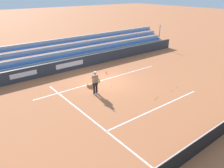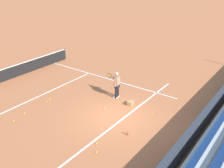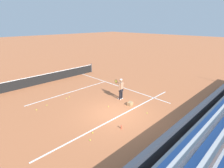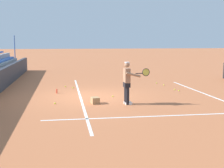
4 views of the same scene
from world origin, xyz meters
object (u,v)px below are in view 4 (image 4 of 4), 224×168
(tennis_ball_near_player, at_px, (65,86))
(tennis_ball_stray_back, at_px, (175,90))
(tennis_ball_by_box, at_px, (113,96))
(tennis_player, at_px, (127,82))
(water_bottle, at_px, (57,91))
(ball_box_cardboard, at_px, (95,100))
(tennis_ball_far_left, at_px, (73,88))
(tennis_ball_midcourt, at_px, (179,91))
(tennis_ball_far_right, at_px, (157,83))
(tennis_ball_on_baseline, at_px, (164,85))
(tennis_ball_toward_net, at_px, (55,103))

(tennis_ball_near_player, distance_m, tennis_ball_stray_back, 5.94)
(tennis_ball_by_box, bearing_deg, tennis_player, 10.87)
(water_bottle, bearing_deg, ball_box_cardboard, 30.22)
(tennis_ball_far_left, bearing_deg, tennis_ball_near_player, -141.54)
(tennis_ball_midcourt, height_order, water_bottle, water_bottle)
(tennis_ball_near_player, height_order, tennis_ball_far_right, same)
(tennis_ball_on_baseline, relative_size, tennis_ball_by_box, 1.00)
(tennis_ball_midcourt, bearing_deg, ball_box_cardboard, -61.55)
(tennis_ball_by_box, bearing_deg, tennis_ball_stray_back, 112.44)
(tennis_ball_near_player, bearing_deg, tennis_ball_by_box, 32.10)
(tennis_player, bearing_deg, tennis_ball_far_left, -155.89)
(tennis_ball_near_player, xyz_separation_m, tennis_ball_far_right, (-0.59, 5.41, 0.00))
(tennis_ball_far_right, distance_m, tennis_ball_on_baseline, 0.87)
(tennis_ball_midcourt, height_order, tennis_ball_by_box, same)
(tennis_ball_toward_net, bearing_deg, tennis_ball_midcourt, 110.56)
(tennis_ball_far_right, relative_size, water_bottle, 0.30)
(ball_box_cardboard, height_order, water_bottle, ball_box_cardboard)
(tennis_player, distance_m, ball_box_cardboard, 1.52)
(tennis_ball_toward_net, bearing_deg, tennis_ball_far_right, 131.61)
(tennis_player, xyz_separation_m, tennis_ball_by_box, (-1.69, -0.33, -0.86))
(tennis_ball_toward_net, xyz_separation_m, tennis_ball_far_left, (-4.10, 0.86, 0.00))
(tennis_ball_toward_net, bearing_deg, tennis_ball_on_baseline, 125.80)
(tennis_ball_near_player, xyz_separation_m, tennis_ball_on_baseline, (0.26, 5.58, 0.00))
(tennis_ball_stray_back, distance_m, water_bottle, 6.03)
(ball_box_cardboard, height_order, tennis_ball_by_box, ball_box_cardboard)
(ball_box_cardboard, distance_m, tennis_ball_far_left, 4.32)
(water_bottle, bearing_deg, tennis_ball_midcourt, 87.21)
(tennis_ball_toward_net, xyz_separation_m, tennis_ball_by_box, (-1.22, 2.58, 0.00))
(tennis_ball_near_player, height_order, tennis_ball_on_baseline, same)
(ball_box_cardboard, distance_m, tennis_ball_far_right, 6.82)
(tennis_ball_near_player, distance_m, tennis_ball_far_right, 5.44)
(ball_box_cardboard, bearing_deg, tennis_ball_far_left, -169.69)
(tennis_ball_toward_net, relative_size, water_bottle, 0.30)
(tennis_player, height_order, tennis_ball_stray_back, tennis_player)
(tennis_player, xyz_separation_m, tennis_ball_midcourt, (-2.79, 3.26, -0.86))
(tennis_ball_near_player, xyz_separation_m, tennis_ball_by_box, (3.39, 2.13, 0.00))
(tennis_ball_near_player, xyz_separation_m, water_bottle, (2.00, -0.43, 0.08))
(tennis_ball_far_right, bearing_deg, tennis_ball_far_left, -77.57)
(ball_box_cardboard, height_order, tennis_ball_on_baseline, ball_box_cardboard)
(tennis_ball_midcourt, relative_size, tennis_ball_far_left, 1.00)
(tennis_ball_near_player, bearing_deg, tennis_ball_on_baseline, 87.31)
(tennis_ball_toward_net, relative_size, tennis_ball_on_baseline, 1.00)
(tennis_ball_far_right, height_order, water_bottle, water_bottle)
(tennis_ball_near_player, xyz_separation_m, tennis_ball_midcourt, (2.30, 5.71, 0.00))
(tennis_ball_toward_net, distance_m, tennis_ball_far_left, 4.19)
(tennis_ball_by_box, bearing_deg, tennis_ball_on_baseline, 132.20)
(tennis_ball_near_player, bearing_deg, tennis_ball_far_right, 96.27)
(tennis_ball_near_player, distance_m, tennis_ball_far_left, 0.65)
(water_bottle, bearing_deg, tennis_ball_toward_net, -0.52)
(ball_box_cardboard, bearing_deg, tennis_ball_on_baseline, 135.60)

